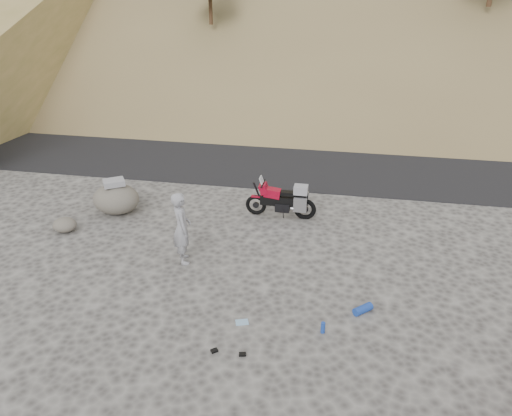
{
  "coord_description": "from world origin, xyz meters",
  "views": [
    {
      "loc": [
        2.33,
        -9.32,
        6.71
      ],
      "look_at": [
        0.25,
        2.09,
        1.0
      ],
      "focal_mm": 35.0,
      "sensor_mm": 36.0,
      "label": 1
    }
  ],
  "objects": [
    {
      "name": "gear_glove_a",
      "position": [
        0.77,
        -2.2,
        0.02
      ],
      "size": [
        0.15,
        0.12,
        0.04
      ],
      "primitive_type": "cube",
      "rotation": [
        0.0,
        0.0,
        0.22
      ],
      "color": "black",
      "rests_on": "ground"
    },
    {
      "name": "gear_bottle",
      "position": [
        2.23,
        -1.28,
        0.12
      ],
      "size": [
        0.1,
        0.1,
        0.24
      ],
      "primitive_type": "cylinder",
      "rotation": [
        0.0,
        0.0,
        -0.09
      ],
      "color": "#1A3D9F",
      "rests_on": "ground"
    },
    {
      "name": "ground",
      "position": [
        0.0,
        0.0,
        0.0
      ],
      "size": [
        140.0,
        140.0,
        0.0
      ],
      "primitive_type": "plane",
      "color": "#403D3B",
      "rests_on": "ground"
    },
    {
      "name": "gear_blue_mat",
      "position": [
        3.03,
        -0.48,
        0.09
      ],
      "size": [
        0.45,
        0.43,
        0.18
      ],
      "primitive_type": "cylinder",
      "rotation": [
        0.0,
        1.57,
        0.74
      ],
      "color": "#1A3D9F",
      "rests_on": "ground"
    },
    {
      "name": "gear_glove_b",
      "position": [
        0.22,
        -2.21,
        0.02
      ],
      "size": [
        0.16,
        0.15,
        0.04
      ],
      "primitive_type": "cube",
      "rotation": [
        0.0,
        0.0,
        0.65
      ],
      "color": "black",
      "rests_on": "ground"
    },
    {
      "name": "gear_blue_cloth",
      "position": [
        0.57,
        -1.26,
        0.01
      ],
      "size": [
        0.31,
        0.27,
        0.01
      ],
      "primitive_type": "cube",
      "rotation": [
        0.0,
        0.0,
        0.33
      ],
      "color": "#82ABCA",
      "rests_on": "ground"
    },
    {
      "name": "boulder",
      "position": [
        -4.14,
        3.06,
        0.46
      ],
      "size": [
        1.69,
        1.57,
        1.07
      ],
      "rotation": [
        0.0,
        0.0,
        0.36
      ],
      "color": "#524C46",
      "rests_on": "ground"
    },
    {
      "name": "small_rock",
      "position": [
        -5.07,
        1.71,
        0.2
      ],
      "size": [
        0.66,
        0.6,
        0.39
      ],
      "rotation": [
        0.0,
        0.0,
        -0.01
      ],
      "color": "#524C46",
      "rests_on": "ground"
    },
    {
      "name": "man",
      "position": [
        -1.35,
        0.83,
        0.0
      ],
      "size": [
        0.7,
        0.81,
        1.86
      ],
      "primitive_type": "imported",
      "rotation": [
        0.0,
        0.0,
        2.02
      ],
      "color": "gray",
      "rests_on": "ground"
    },
    {
      "name": "road",
      "position": [
        0.0,
        9.0,
        0.0
      ],
      "size": [
        120.0,
        7.0,
        0.05
      ],
      "primitive_type": "cube",
      "color": "black",
      "rests_on": "ground"
    },
    {
      "name": "motorcycle",
      "position": [
        0.79,
        3.66,
        0.53
      ],
      "size": [
        2.08,
        0.61,
        1.24
      ],
      "rotation": [
        0.0,
        0.0,
        -0.02
      ],
      "color": "black",
      "rests_on": "ground"
    }
  ]
}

